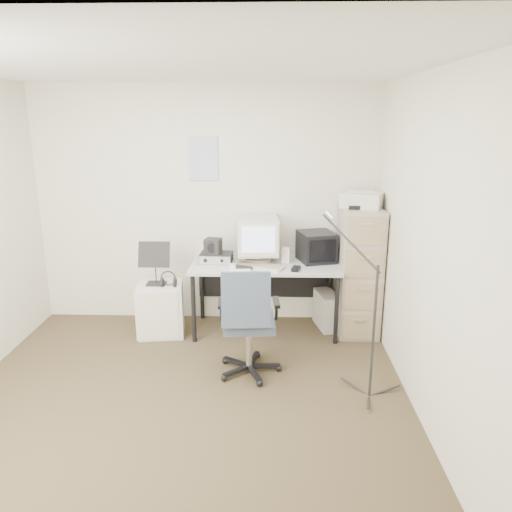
{
  "coord_description": "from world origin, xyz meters",
  "views": [
    {
      "loc": [
        0.68,
        -3.4,
        2.18
      ],
      "look_at": [
        0.55,
        0.95,
        0.95
      ],
      "focal_mm": 35.0,
      "sensor_mm": 36.0,
      "label": 1
    }
  ],
  "objects_px": {
    "desk": "(265,297)",
    "office_chair": "(249,320)",
    "filing_cabinet": "(358,271)",
    "side_cart": "(161,309)"
  },
  "relations": [
    {
      "from": "filing_cabinet",
      "to": "office_chair",
      "type": "xyz_separation_m",
      "value": [
        -1.08,
        -0.93,
        -0.16
      ]
    },
    {
      "from": "filing_cabinet",
      "to": "desk",
      "type": "height_order",
      "value": "filing_cabinet"
    },
    {
      "from": "filing_cabinet",
      "to": "desk",
      "type": "relative_size",
      "value": 0.87
    },
    {
      "from": "filing_cabinet",
      "to": "office_chair",
      "type": "relative_size",
      "value": 1.32
    },
    {
      "from": "office_chair",
      "to": "side_cart",
      "type": "distance_m",
      "value": 1.22
    },
    {
      "from": "filing_cabinet",
      "to": "desk",
      "type": "distance_m",
      "value": 0.99
    },
    {
      "from": "filing_cabinet",
      "to": "desk",
      "type": "bearing_deg",
      "value": -178.19
    },
    {
      "from": "desk",
      "to": "office_chair",
      "type": "xyz_separation_m",
      "value": [
        -0.13,
        -0.9,
        0.13
      ]
    },
    {
      "from": "desk",
      "to": "side_cart",
      "type": "distance_m",
      "value": 1.07
    },
    {
      "from": "filing_cabinet",
      "to": "office_chair",
      "type": "height_order",
      "value": "filing_cabinet"
    }
  ]
}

